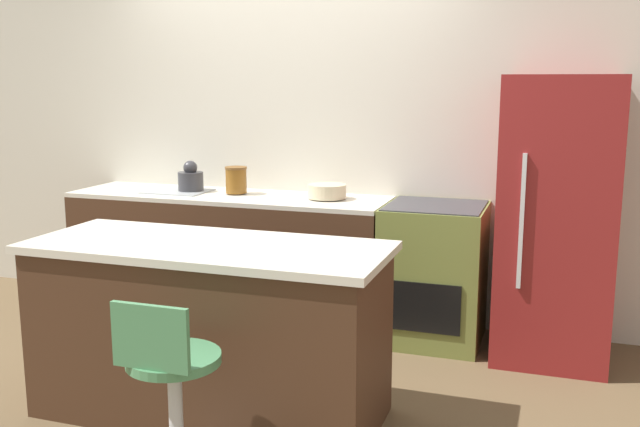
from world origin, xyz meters
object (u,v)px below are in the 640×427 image
object	(u,v)px
refrigerator	(556,220)
stool_chair	(172,394)
oven_range	(434,273)
kettle	(191,179)
mixing_bowl	(327,191)

from	to	relation	value
refrigerator	stool_chair	world-z (taller)	refrigerator
oven_range	kettle	bearing A→B (deg)	178.75
stool_chair	kettle	xyz separation A→B (m)	(-1.06, 2.12, 0.57)
refrigerator	kettle	world-z (taller)	refrigerator
oven_range	stool_chair	size ratio (longest dim) A/B	1.07
oven_range	refrigerator	world-z (taller)	refrigerator
refrigerator	stool_chair	size ratio (longest dim) A/B	2.04
stool_chair	mixing_bowl	size ratio (longest dim) A/B	3.24
kettle	mixing_bowl	xyz separation A→B (m)	(1.03, 0.00, -0.04)
stool_chair	oven_range	bearing A→B (deg)	70.86
oven_range	stool_chair	distance (m)	2.20
stool_chair	mixing_bowl	world-z (taller)	mixing_bowl
oven_range	kettle	distance (m)	1.86
refrigerator	stool_chair	xyz separation A→B (m)	(-1.46, -2.04, -0.44)
oven_range	mixing_bowl	size ratio (longest dim) A/B	3.48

